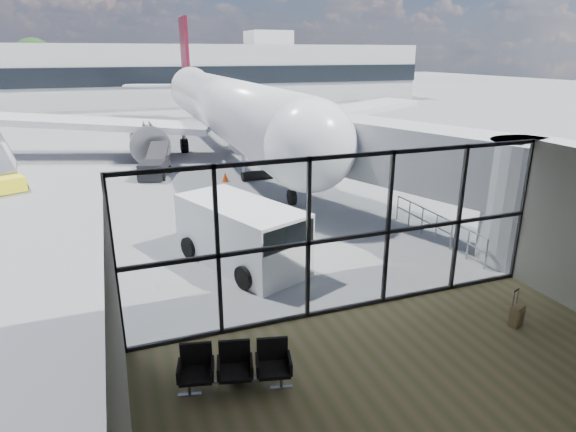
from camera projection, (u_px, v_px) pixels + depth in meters
ground at (169, 124)px, 49.22m from camera, size 220.00×220.00×0.00m
lounge_shell at (473, 305)px, 8.59m from camera, size 12.02×8.01×4.51m
glass_curtain_wall at (349, 236)px, 12.98m from camera, size 12.10×0.12×4.50m
jet_bridge at (376, 155)px, 20.70m from camera, size 8.00×16.50×4.33m
apron_railing at (436, 224)px, 18.42m from camera, size 0.06×5.46×1.11m
far_terminal at (142, 73)px, 67.17m from camera, size 80.00×12.20×11.00m
tree_5 at (35, 60)px, 70.81m from camera, size 6.27×6.27×9.03m
seating_row at (235, 364)px, 10.32m from camera, size 2.41×1.19×1.07m
backpack at (238, 371)px, 10.66m from camera, size 0.40×0.39×0.51m
suitcase at (517, 316)px, 12.76m from camera, size 0.44×0.37×1.03m
airliner at (221, 105)px, 35.98m from camera, size 35.10×40.60×10.46m
service_van at (243, 234)px, 16.29m from camera, size 3.84×5.40×2.16m
belt_loader at (155, 167)px, 28.14m from camera, size 2.30×3.95×1.73m
mobile_stairs at (3, 180)px, 25.51m from camera, size 2.63×3.51×2.24m
traffic_cone_a at (225, 177)px, 27.21m from camera, size 0.39×0.39×0.55m
traffic_cone_b at (194, 216)px, 20.71m from camera, size 0.40×0.40×0.57m
traffic_cone_c at (299, 181)px, 26.40m from camera, size 0.36×0.36×0.51m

